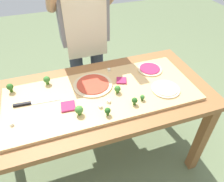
{
  "coord_description": "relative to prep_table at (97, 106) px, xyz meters",
  "views": [
    {
      "loc": [
        -0.25,
        -1.08,
        1.77
      ],
      "look_at": [
        0.09,
        -0.06,
        0.85
      ],
      "focal_mm": 34.06,
      "sensor_mm": 36.0,
      "label": 1
    }
  ],
  "objects": [
    {
      "name": "broccoli_floret_center_right",
      "position": [
        0.14,
        -0.05,
        0.16
      ],
      "size": [
        0.04,
        0.04,
        0.06
      ],
      "color": "#3F7220",
      "rests_on": "cutting_board"
    },
    {
      "name": "pizza_whole_tomato_red",
      "position": [
        0.0,
        0.08,
        0.14
      ],
      "size": [
        0.28,
        0.28,
        0.02
      ],
      "color": "beige",
      "rests_on": "cutting_board"
    },
    {
      "name": "cutting_board",
      "position": [
        0.04,
        -0.02,
        0.12
      ],
      "size": [
        1.3,
        0.54,
        0.02
      ],
      "primitive_type": "cube",
      "color": "tan",
      "rests_on": "prep_table"
    },
    {
      "name": "pizza_slice_near_right",
      "position": [
        0.21,
        0.06,
        0.14
      ],
      "size": [
        0.09,
        0.09,
        0.01
      ],
      "primitive_type": "cube",
      "rotation": [
        0.0,
        0.0,
        -0.37
      ],
      "color": "#9E234C",
      "rests_on": "cutting_board"
    },
    {
      "name": "broccoli_floret_back_mid",
      "position": [
        0.2,
        -0.19,
        0.16
      ],
      "size": [
        0.04,
        0.04,
        0.05
      ],
      "color": "#2C5915",
      "rests_on": "cutting_board"
    },
    {
      "name": "cheese_crumble_b",
      "position": [
        -0.01,
        -0.15,
        0.14
      ],
      "size": [
        0.03,
        0.03,
        0.02
      ],
      "primitive_type": "cube",
      "rotation": [
        0.0,
        0.0,
        0.34
      ],
      "color": "white",
      "rests_on": "cutting_board"
    },
    {
      "name": "pizza_slice_center",
      "position": [
        -0.2,
        -0.08,
        0.14
      ],
      "size": [
        0.1,
        0.1,
        0.01
      ],
      "primitive_type": "cube",
      "rotation": [
        0.0,
        0.0,
        -0.09
      ],
      "color": "#9E234C",
      "rests_on": "cutting_board"
    },
    {
      "name": "broccoli_floret_back_right",
      "position": [
        0.27,
        -0.17,
        0.15
      ],
      "size": [
        0.03,
        0.03,
        0.04
      ],
      "color": "#3F7220",
      "rests_on": "cutting_board"
    },
    {
      "name": "broccoli_floret_center_left",
      "position": [
        0.01,
        -0.22,
        0.16
      ],
      "size": [
        0.04,
        0.04,
        0.06
      ],
      "color": "#2C5915",
      "rests_on": "cutting_board"
    },
    {
      "name": "chefs_knife",
      "position": [
        -0.43,
        0.03,
        0.14
      ],
      "size": [
        0.29,
        0.04,
        0.02
      ],
      "color": "#B7BABF",
      "rests_on": "cutting_board"
    },
    {
      "name": "cheese_crumble_d",
      "position": [
        0.16,
        0.21,
        0.14
      ],
      "size": [
        0.02,
        0.02,
        0.02
      ],
      "primitive_type": "cube",
      "rotation": [
        0.0,
        0.0,
        1.47
      ],
      "color": "silver",
      "rests_on": "cutting_board"
    },
    {
      "name": "ground_plane",
      "position": [
        0.0,
        0.0,
        -0.68
      ],
      "size": [
        8.0,
        8.0,
        0.0
      ],
      "primitive_type": "plane",
      "color": "#60704C"
    },
    {
      "name": "pizza_whole_white_garlic",
      "position": [
        0.47,
        -0.13,
        0.14
      ],
      "size": [
        0.2,
        0.2,
        0.02
      ],
      "color": "beige",
      "rests_on": "cutting_board"
    },
    {
      "name": "cook_center",
      "position": [
        0.07,
        0.61,
        0.32
      ],
      "size": [
        0.54,
        0.39,
        1.67
      ],
      "color": "#333847",
      "rests_on": "ground"
    },
    {
      "name": "broccoli_floret_back_left",
      "position": [
        -0.15,
        -0.16,
        0.17
      ],
      "size": [
        0.05,
        0.05,
        0.06
      ],
      "color": "#487A23",
      "rests_on": "cutting_board"
    },
    {
      "name": "prep_table",
      "position": [
        0.0,
        0.0,
        0.0
      ],
      "size": [
        1.62,
        0.78,
        0.79
      ],
      "color": "brown",
      "rests_on": "ground"
    },
    {
      "name": "broccoli_floret_front_mid",
      "position": [
        -0.55,
        0.19,
        0.17
      ],
      "size": [
        0.05,
        0.05,
        0.07
      ],
      "color": "#366618",
      "rests_on": "cutting_board"
    },
    {
      "name": "cheese_crumble_c",
      "position": [
        -0.54,
        -0.12,
        0.14
      ],
      "size": [
        0.02,
        0.02,
        0.02
      ],
      "primitive_type": "cube",
      "rotation": [
        0.0,
        0.0,
        0.39
      ],
      "color": "white",
      "rests_on": "cutting_board"
    },
    {
      "name": "cheese_crumble_a",
      "position": [
        0.05,
        -0.12,
        0.14
      ],
      "size": [
        0.03,
        0.03,
        0.02
      ],
      "primitive_type": "cube",
      "rotation": [
        0.0,
        0.0,
        0.76
      ],
      "color": "white",
      "rests_on": "cutting_board"
    },
    {
      "name": "pizza_whole_beet_magenta",
      "position": [
        0.47,
        0.13,
        0.14
      ],
      "size": [
        0.19,
        0.19,
        0.02
      ],
      "color": "beige",
      "rests_on": "cutting_board"
    },
    {
      "name": "broccoli_floret_front_left",
      "position": [
        -0.3,
        0.2,
        0.17
      ],
      "size": [
        0.05,
        0.05,
        0.06
      ],
      "color": "#3F7220",
      "rests_on": "cutting_board"
    }
  ]
}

